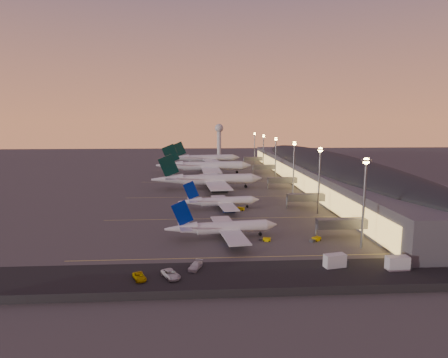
# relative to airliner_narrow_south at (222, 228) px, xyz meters

# --- Properties ---
(ground) EXTENTS (700.00, 700.00, 0.00)m
(ground) POSITION_rel_airliner_narrow_south_xyz_m (3.02, 28.22, -3.26)
(ground) COLOR #45423F
(airliner_narrow_south) EXTENTS (35.33, 31.82, 12.62)m
(airliner_narrow_south) POSITION_rel_airliner_narrow_south_xyz_m (0.00, 0.00, 0.00)
(airliner_narrow_south) COLOR silver
(airliner_narrow_south) RESTS_ON ground
(airliner_narrow_north) EXTENTS (33.85, 30.49, 12.09)m
(airliner_narrow_north) POSITION_rel_airliner_narrow_south_xyz_m (1.09, 38.42, -0.14)
(airliner_narrow_north) COLOR silver
(airliner_narrow_north) RESTS_ON ground
(airliner_wide_near) EXTENTS (59.27, 54.28, 18.96)m
(airliner_wide_near) POSITION_rel_airliner_narrow_south_xyz_m (-2.77, 84.63, 1.62)
(airliner_wide_near) COLOR silver
(airliner_wide_near) RESTS_ON ground
(airliner_wide_mid) EXTENTS (64.68, 58.88, 20.71)m
(airliner_wide_mid) POSITION_rel_airliner_narrow_south_xyz_m (-4.17, 141.02, 2.07)
(airliner_wide_mid) COLOR silver
(airliner_wide_mid) RESTS_ON ground
(airliner_wide_far) EXTENTS (59.87, 55.23, 19.21)m
(airliner_wide_far) POSITION_rel_airliner_narrow_south_xyz_m (-3.44, 197.69, 1.68)
(airliner_wide_far) COLOR silver
(airliner_wide_far) RESTS_ON ground
(terminal_building) EXTENTS (56.35, 255.00, 17.46)m
(terminal_building) POSITION_rel_airliner_narrow_south_xyz_m (64.86, 100.68, 5.52)
(terminal_building) COLOR #505056
(terminal_building) RESTS_ON ground
(light_masts) EXTENTS (2.20, 217.20, 25.90)m
(light_masts) POSITION_rel_airliner_narrow_south_xyz_m (39.02, 93.22, 14.29)
(light_masts) COLOR slate
(light_masts) RESTS_ON ground
(radar_tower) EXTENTS (9.00, 9.00, 32.50)m
(radar_tower) POSITION_rel_airliner_narrow_south_xyz_m (13.02, 288.22, 18.61)
(radar_tower) COLOR silver
(radar_tower) RESTS_ON ground
(service_lane) EXTENTS (260.00, 16.00, 0.01)m
(service_lane) POSITION_rel_airliner_narrow_south_xyz_m (3.02, -27.78, -3.26)
(service_lane) COLOR black
(service_lane) RESTS_ON ground
(lane_markings) EXTENTS (90.00, 180.36, 0.00)m
(lane_markings) POSITION_rel_airliner_narrow_south_xyz_m (3.02, 68.22, -3.25)
(lane_markings) COLOR #D8C659
(lane_markings) RESTS_ON ground
(fence) EXTENTS (124.00, 0.12, 2.00)m
(fence) POSITION_rel_airliner_narrow_south_xyz_m (3.02, -39.78, -2.26)
(fence) COLOR #2D2D30
(fence) RESTS_ON ground
(baggage_tug_a) EXTENTS (3.66, 2.37, 1.02)m
(baggage_tug_a) POSITION_rel_airliner_narrow_south_xyz_m (12.81, -3.67, -2.80)
(baggage_tug_a) COLOR #C8A700
(baggage_tug_a) RESTS_ON ground
(baggage_tug_b) EXTENTS (4.06, 3.56, 1.17)m
(baggage_tug_b) POSITION_rel_airliner_narrow_south_xyz_m (27.86, -4.78, -2.73)
(baggage_tug_b) COLOR #C8A700
(baggage_tug_b) RESTS_ON ground
(baggage_tug_c) EXTENTS (4.41, 3.35, 1.23)m
(baggage_tug_c) POSITION_rel_airliner_narrow_south_xyz_m (9.04, 35.82, -2.70)
(baggage_tug_c) COLOR #C8A700
(baggage_tug_c) RESTS_ON ground
(catering_truck_a) EXTENTS (6.19, 3.37, 3.29)m
(catering_truck_a) POSITION_rel_airliner_narrow_south_xyz_m (26.85, -24.78, -1.72)
(catering_truck_a) COLOR silver
(catering_truck_a) RESTS_ON ground
(catering_truck_b) EXTENTS (6.08, 2.63, 3.36)m
(catering_truck_b) POSITION_rel_airliner_narrow_south_xyz_m (41.54, -27.42, -1.69)
(catering_truck_b) COLOR silver
(catering_truck_b) RESTS_ON ground
(service_van_a) EXTENTS (4.13, 6.04, 1.63)m
(service_van_a) POSITION_rel_airliner_narrow_south_xyz_m (-7.98, -23.97, -2.45)
(service_van_a) COLOR silver
(service_van_a) RESTS_ON ground
(service_van_b) EXTENTS (4.20, 5.68, 1.43)m
(service_van_b) POSITION_rel_airliner_narrow_south_xyz_m (-20.69, -29.42, -2.54)
(service_van_b) COLOR #C8A700
(service_van_b) RESTS_ON ground
(service_van_c) EXTENTS (5.49, 6.81, 1.72)m
(service_van_c) POSITION_rel_airliner_narrow_south_xyz_m (-13.63, -28.79, -2.40)
(service_van_c) COLOR silver
(service_van_c) RESTS_ON ground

